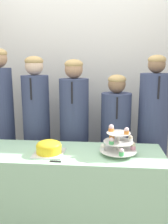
% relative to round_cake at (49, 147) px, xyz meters
% --- Properties ---
extents(wall_back, '(9.00, 0.06, 2.70)m').
position_rel_round_cake_xyz_m(wall_back, '(0.19, 1.10, 0.52)').
color(wall_back, silver).
rests_on(wall_back, ground_plane).
extents(table, '(1.58, 0.55, 0.77)m').
position_rel_round_cake_xyz_m(table, '(0.19, 0.06, -0.44)').
color(table, '#A8DBB2').
rests_on(table, ground_plane).
extents(round_cake, '(0.25, 0.25, 0.12)m').
position_rel_round_cake_xyz_m(round_cake, '(0.00, 0.00, 0.00)').
color(round_cake, white).
rests_on(round_cake, table).
extents(cake_knife, '(0.29, 0.03, 0.01)m').
position_rel_round_cake_xyz_m(cake_knife, '(0.14, -0.16, -0.05)').
color(cake_knife, silver).
rests_on(cake_knife, table).
extents(cupcake_stand, '(0.31, 0.31, 0.25)m').
position_rel_round_cake_xyz_m(cupcake_stand, '(0.58, 0.04, 0.05)').
color(cupcake_stand, silver).
rests_on(cupcake_stand, table).
extents(student_0, '(0.27, 0.27, 1.69)m').
position_rel_round_cake_xyz_m(student_0, '(-0.67, 0.61, -0.00)').
color(student_0, '#384266').
rests_on(student_0, ground_plane).
extents(student_1, '(0.29, 0.30, 1.60)m').
position_rel_round_cake_xyz_m(student_1, '(-0.28, 0.61, -0.06)').
color(student_1, '#384266').
rests_on(student_1, ground_plane).
extents(student_2, '(0.31, 0.32, 1.57)m').
position_rel_round_cake_xyz_m(student_2, '(0.14, 0.61, -0.09)').
color(student_2, '#384266').
rests_on(student_2, ground_plane).
extents(student_3, '(0.32, 0.32, 1.41)m').
position_rel_round_cake_xyz_m(student_3, '(0.59, 0.61, -0.17)').
color(student_3, '#384266').
rests_on(student_3, ground_plane).
extents(student_4, '(0.31, 0.32, 1.61)m').
position_rel_round_cake_xyz_m(student_4, '(0.98, 0.61, -0.07)').
color(student_4, '#384266').
rests_on(student_4, ground_plane).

